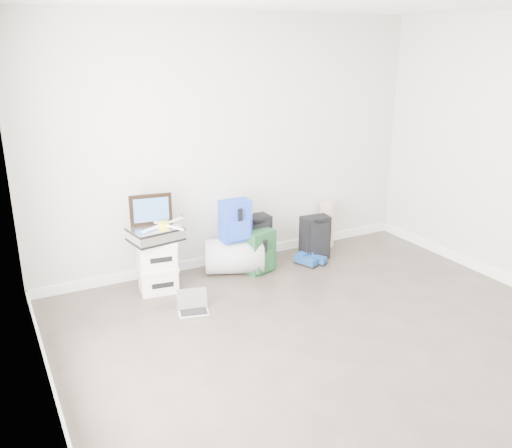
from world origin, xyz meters
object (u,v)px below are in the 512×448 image
briefcase (155,234)px  duffel_bag (235,256)px  boxes_stack (157,266)px  laptop (193,307)px  large_suitcase (254,241)px  carry_on (315,238)px

briefcase → duffel_bag: (0.88, 0.05, -0.42)m
boxes_stack → laptop: size_ratio=1.67×
large_suitcase → carry_on: large_suitcase is taller
briefcase → laptop: size_ratio=1.47×
large_suitcase → laptop: large_suitcase is taller
carry_on → laptop: size_ratio=1.56×
duffel_bag → boxes_stack: bearing=-152.2°
laptop → carry_on: bearing=32.2°
briefcase → carry_on: (1.89, -0.00, -0.36)m
boxes_stack → large_suitcase: size_ratio=0.95×
boxes_stack → briefcase: (0.00, 0.00, 0.34)m
duffel_bag → laptop: size_ratio=1.92×
large_suitcase → laptop: bearing=-146.1°
large_suitcase → laptop: (-1.03, -0.74, -0.24)m
duffel_bag → laptop: 0.99m
carry_on → large_suitcase: bearing=172.1°
boxes_stack → laptop: bearing=-68.3°
boxes_stack → carry_on: bearing=7.5°
duffel_bag → briefcase: bearing=-152.2°
briefcase → large_suitcase: briefcase is taller
boxes_stack → duffel_bag: size_ratio=0.87×
briefcase → duffel_bag: size_ratio=0.77×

